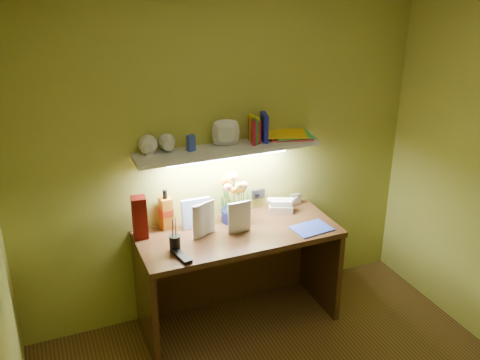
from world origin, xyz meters
The scene contains 13 objects.
desk centered at (0.00, 1.20, 0.38)m, with size 1.40×0.60×0.75m, color #331C0E.
flower_bouquet centered at (0.04, 1.37, 0.91)m, with size 0.21×0.21×0.33m, color #0E1338, non-canonical shape.
telephone centered at (0.42, 1.39, 0.80)m, with size 0.18×0.13×0.11m, color silver, non-canonical shape.
desk_clock centered at (0.58, 1.45, 0.79)m, with size 0.08×0.04×0.08m, color silver.
whisky_bottle centered at (-0.45, 1.44, 0.90)m, with size 0.08×0.08×0.29m, color #B25E11, non-canonical shape.
whisky_box centered at (-0.64, 1.38, 0.90)m, with size 0.10×0.10×0.30m, color #5D0C06.
pen_cup centered at (-0.48, 1.12, 0.84)m, with size 0.07×0.07×0.18m, color black.
art_card centered at (-0.24, 1.39, 0.85)m, with size 0.21×0.04×0.21m, color white, non-canonical shape.
tv_remote centered at (-0.47, 1.02, 0.76)m, with size 0.06×0.20×0.02m, color black.
blue_folder centered at (0.49, 1.04, 0.75)m, with size 0.26×0.19×0.01m, color #334BBC.
desk_book_a centered at (-0.32, 1.20, 0.87)m, with size 0.18×0.02×0.25m, color beige.
desk_book_b centered at (-0.08, 1.19, 0.86)m, with size 0.17×0.02×0.23m, color silver.
wall_shelf centered at (0.00, 1.38, 1.33)m, with size 1.32×0.31×0.23m.
Camera 1 is at (-1.24, -1.84, 2.52)m, focal length 40.00 mm.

